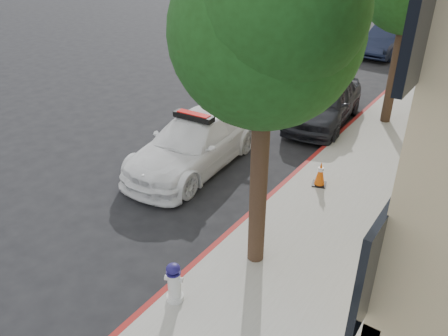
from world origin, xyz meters
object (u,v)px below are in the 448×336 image
at_px(police_car, 195,142).
at_px(parked_car_mid, 325,102).
at_px(fire_hydrant, 174,283).
at_px(traffic_cone, 320,174).
at_px(parked_car_far, 388,40).

xyz_separation_m(police_car, parked_car_mid, (1.62, 4.60, 0.04)).
distance_m(police_car, fire_hydrant, 4.94).
height_order(fire_hydrant, traffic_cone, fire_hydrant).
distance_m(parked_car_mid, parked_car_far, 9.97).
xyz_separation_m(police_car, parked_car_far, (0.68, 14.52, 0.04)).
relative_size(parked_car_mid, fire_hydrant, 5.65).
relative_size(parked_car_mid, parked_car_far, 0.97).
bearing_deg(parked_car_far, police_car, -88.71).
xyz_separation_m(police_car, traffic_cone, (3.22, 0.70, -0.22)).
xyz_separation_m(parked_car_far, fire_hydrant, (2.09, -18.61, -0.20)).
xyz_separation_m(fire_hydrant, traffic_cone, (0.45, 4.78, -0.06)).
distance_m(fire_hydrant, traffic_cone, 4.80).
relative_size(police_car, parked_car_mid, 1.12).
bearing_deg(parked_car_mid, traffic_cone, -74.67).
bearing_deg(police_car, fire_hydrant, -59.28).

